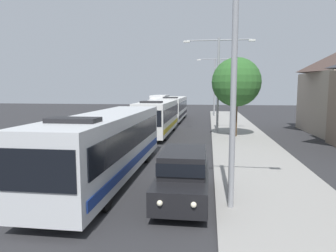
# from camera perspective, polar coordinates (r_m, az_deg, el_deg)

# --- Properties ---
(bus_lead) EXTENTS (2.58, 12.01, 3.21)m
(bus_lead) POSITION_cam_1_polar(r_m,az_deg,el_deg) (14.38, -11.13, -3.15)
(bus_lead) COLOR silver
(bus_lead) RESTS_ON ground_plane
(bus_second_in_line) EXTENTS (2.58, 10.46, 3.21)m
(bus_second_in_line) POSITION_cam_1_polar(r_m,az_deg,el_deg) (27.72, -1.91, 1.83)
(bus_second_in_line) COLOR silver
(bus_second_in_line) RESTS_ON ground_plane
(bus_middle) EXTENTS (2.58, 12.43, 3.21)m
(bus_middle) POSITION_cam_1_polar(r_m,az_deg,el_deg) (40.41, 1.12, 3.47)
(bus_middle) COLOR silver
(bus_middle) RESTS_ON ground_plane
(white_suv) EXTENTS (1.86, 4.83, 1.90)m
(white_suv) POSITION_cam_1_polar(r_m,az_deg,el_deg) (11.51, 2.92, -8.93)
(white_suv) COLOR black
(white_suv) RESTS_ON ground_plane
(box_truck_oncoming) EXTENTS (2.35, 7.84, 3.15)m
(box_truck_oncoming) POSITION_cam_1_polar(r_m,az_deg,el_deg) (48.94, -1.64, 4.11)
(box_truck_oncoming) COLOR #B7B7BC
(box_truck_oncoming) RESTS_ON ground_plane
(streetlamp_near) EXTENTS (5.91, 0.28, 8.22)m
(streetlamp_near) POSITION_cam_1_polar(r_m,az_deg,el_deg) (10.31, 12.37, 12.38)
(streetlamp_near) COLOR gray
(streetlamp_near) RESTS_ON sidewalk
(streetlamp_mid) EXTENTS (6.29, 0.28, 8.54)m
(streetlamp_mid) POSITION_cam_1_polar(r_m,az_deg,el_deg) (28.03, 9.42, 9.37)
(streetlamp_mid) COLOR gray
(streetlamp_mid) RESTS_ON sidewalk
(streetlamp_far) EXTENTS (5.27, 0.28, 8.56)m
(streetlamp_far) POSITION_cam_1_polar(r_m,az_deg,el_deg) (45.77, 8.76, 8.35)
(streetlamp_far) COLOR gray
(streetlamp_far) RESTS_ON sidewalk
(roadside_tree) EXTENTS (4.13, 4.13, 6.67)m
(roadside_tree) POSITION_cam_1_polar(r_m,az_deg,el_deg) (26.38, 12.73, 8.03)
(roadside_tree) COLOR #4C3823
(roadside_tree) RESTS_ON sidewalk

